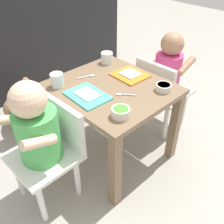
# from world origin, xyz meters

# --- Properties ---
(ground_plane) EXTENTS (7.00, 7.00, 0.00)m
(ground_plane) POSITION_xyz_m (0.00, 0.00, 0.00)
(ground_plane) COLOR #9E998E
(kitchen_cabinet_back) EXTENTS (1.87, 0.31, 0.90)m
(kitchen_cabinet_back) POSITION_xyz_m (0.00, 1.06, 0.45)
(kitchen_cabinet_back) COLOR #232326
(kitchen_cabinet_back) RESTS_ON ground
(dining_table) EXTENTS (0.51, 0.57, 0.45)m
(dining_table) POSITION_xyz_m (0.00, 0.00, 0.37)
(dining_table) COLOR #7A6047
(dining_table) RESTS_ON ground
(seated_child_left) EXTENTS (0.29, 0.29, 0.65)m
(seated_child_left) POSITION_xyz_m (-0.42, 0.00, 0.40)
(seated_child_left) COLOR white
(seated_child_left) RESTS_ON ground
(seated_child_right) EXTENTS (0.29, 0.29, 0.63)m
(seated_child_right) POSITION_xyz_m (0.42, -0.03, 0.39)
(seated_child_right) COLOR white
(seated_child_right) RESTS_ON ground
(dog) EXTENTS (0.36, 0.41, 0.29)m
(dog) POSITION_xyz_m (-0.23, 0.61, 0.19)
(dog) COLOR olive
(dog) RESTS_ON ground
(food_tray_left) EXTENTS (0.15, 0.21, 0.02)m
(food_tray_left) POSITION_xyz_m (-0.15, 0.01, 0.46)
(food_tray_left) COLOR #4CC6BC
(food_tray_left) RESTS_ON dining_table
(food_tray_right) EXTENTS (0.16, 0.18, 0.02)m
(food_tray_right) POSITION_xyz_m (0.15, 0.01, 0.46)
(food_tray_right) COLOR orange
(food_tray_right) RESTS_ON dining_table
(water_cup_left) EXTENTS (0.06, 0.06, 0.07)m
(water_cup_left) POSITION_xyz_m (-0.19, 0.19, 0.48)
(water_cup_left) COLOR white
(water_cup_left) RESTS_ON dining_table
(water_cup_right) EXTENTS (0.07, 0.07, 0.06)m
(water_cup_right) POSITION_xyz_m (0.17, 0.22, 0.48)
(water_cup_right) COLOR white
(water_cup_right) RESTS_ON dining_table
(veggie_bowl_near) EXTENTS (0.08, 0.08, 0.04)m
(veggie_bowl_near) POSITION_xyz_m (-0.15, -0.20, 0.48)
(veggie_bowl_near) COLOR silver
(veggie_bowl_near) RESTS_ON dining_table
(cereal_bowl_left_side) EXTENTS (0.08, 0.08, 0.03)m
(cereal_bowl_left_side) POSITION_xyz_m (0.15, -0.20, 0.47)
(cereal_bowl_left_side) COLOR silver
(cereal_bowl_left_side) RESTS_ON dining_table
(spoon_by_left_tray) EXTENTS (0.07, 0.09, 0.01)m
(spoon_by_left_tray) POSITION_xyz_m (-0.02, -0.10, 0.46)
(spoon_by_left_tray) COLOR silver
(spoon_by_left_tray) RESTS_ON dining_table
(spoon_by_right_tray) EXTENTS (0.10, 0.04, 0.01)m
(spoon_by_right_tray) POSITION_xyz_m (-0.03, 0.16, 0.46)
(spoon_by_right_tray) COLOR silver
(spoon_by_right_tray) RESTS_ON dining_table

